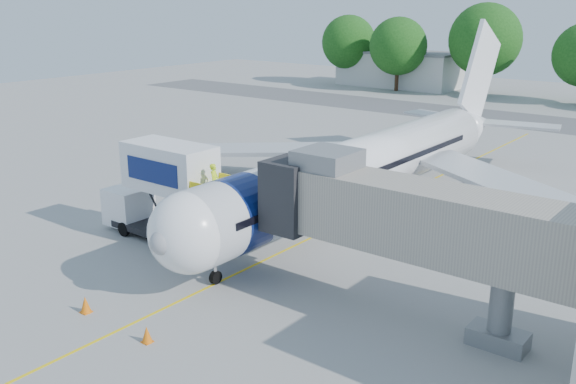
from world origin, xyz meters
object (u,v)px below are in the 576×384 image
Objects in this scene: jet_bridge at (398,216)px; catering_hiloader at (163,192)px; ground_tug at (107,342)px; aircraft at (368,166)px.

catering_hiloader is at bearing -179.99° from jet_bridge.
catering_hiloader is 2.38× the size of ground_tug.
jet_bridge is at bearing 0.01° from catering_hiloader.
ground_tug is at bearing -86.15° from aircraft.
catering_hiloader is at bearing -119.38° from aircraft.
jet_bridge reaches higher than catering_hiloader.
ground_tug is (1.40, -20.78, -2.28)m from aircraft.
jet_bridge reaches higher than ground_tug.
aircraft is 13.77m from jet_bridge.
ground_tug is (-6.60, -9.66, -3.67)m from jet_bridge.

